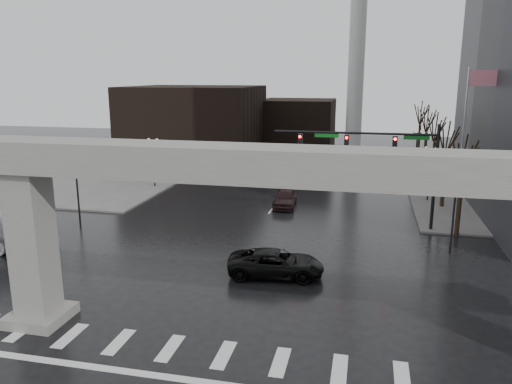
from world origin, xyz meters
TOP-DOWN VIEW (x-y plane):
  - ground at (0.00, 0.00)m, footprint 160.00×160.00m
  - sidewalk_nw at (-26.00, 36.00)m, footprint 28.00×36.00m
  - elevated_guideway at (1.26, 0.00)m, footprint 48.00×2.60m
  - building_far_left at (-14.00, 42.00)m, footprint 16.00×14.00m
  - building_far_mid at (-2.00, 52.00)m, footprint 10.00×10.00m
  - smokestack at (6.00, 46.00)m, footprint 3.60×3.60m
  - signal_mast_arm at (8.99, 18.80)m, footprint 12.12×0.43m
  - flagpole_assembly at (15.29, 22.00)m, footprint 2.06×0.12m
  - lamp_right_0 at (13.50, 14.00)m, footprint 1.22×0.32m
  - lamp_right_1 at (13.50, 28.00)m, footprint 1.22×0.32m
  - lamp_right_2 at (13.50, 42.00)m, footprint 1.22×0.32m
  - lamp_left_0 at (-13.50, 14.00)m, footprint 1.22×0.32m
  - lamp_left_1 at (-13.50, 28.00)m, footprint 1.22×0.32m
  - lamp_left_2 at (-13.50, 42.00)m, footprint 1.22×0.32m
  - tree_right_0 at (14.53, 18.02)m, footprint 1.09×1.58m
  - tree_right_1 at (14.53, 26.02)m, footprint 1.09×1.61m
  - tree_right_2 at (14.53, 34.02)m, footprint 1.10×1.63m
  - tree_right_3 at (14.53, 42.02)m, footprint 1.11×1.66m
  - tree_right_4 at (14.53, 50.02)m, footprint 1.12×1.69m
  - pickup_truck at (3.00, 7.77)m, footprint 5.82×3.20m
  - far_car at (0.95, 23.32)m, footprint 2.11×4.71m

SIDE VIEW (x-z plane):
  - ground at x=0.00m, z-range 0.00..0.00m
  - sidewalk_nw at x=-26.00m, z-range 0.00..0.15m
  - pickup_truck at x=3.00m, z-range 0.00..1.54m
  - far_car at x=0.95m, z-range 0.00..1.57m
  - tree_right_0 at x=14.53m, z-range -0.97..6.54m
  - tree_right_1 at x=14.53m, z-range -0.99..6.69m
  - tree_right_2 at x=14.53m, z-range -1.01..6.84m
  - tree_right_3 at x=14.53m, z-range -1.03..6.99m
  - tree_right_4 at x=14.53m, z-range -1.05..7.14m
  - lamp_right_0 at x=13.50m, z-range 0.92..6.03m
  - lamp_right_1 at x=13.50m, z-range 0.92..6.03m
  - lamp_right_2 at x=13.50m, z-range 0.92..6.03m
  - lamp_left_0 at x=-13.50m, z-range 0.92..6.03m
  - lamp_left_1 at x=-13.50m, z-range 0.92..6.03m
  - lamp_left_2 at x=-13.50m, z-range 0.92..6.03m
  - building_far_mid at x=-2.00m, z-range 0.00..8.00m
  - building_far_left at x=-14.00m, z-range 0.00..10.00m
  - signal_mast_arm at x=8.99m, z-range 1.83..9.83m
  - elevated_guideway at x=1.26m, z-range 2.53..11.23m
  - flagpole_assembly at x=15.29m, z-range 1.53..13.53m
  - smokestack at x=6.00m, z-range -1.65..28.35m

